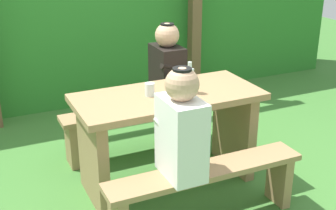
% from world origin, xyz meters
% --- Properties ---
extents(ground_plane, '(12.00, 12.00, 0.00)m').
position_xyz_m(ground_plane, '(0.00, 0.00, 0.00)').
color(ground_plane, '#3F7732').
extents(hedge_backdrop, '(6.40, 0.68, 2.15)m').
position_xyz_m(hedge_backdrop, '(0.00, 2.23, 1.07)').
color(hedge_backdrop, '#2D7B29').
rests_on(hedge_backdrop, ground_plane).
extents(pergola_post_right, '(0.12, 0.12, 2.13)m').
position_xyz_m(pergola_post_right, '(1.13, 1.71, 1.07)').
color(pergola_post_right, brown).
rests_on(pergola_post_right, ground_plane).
extents(picnic_table, '(1.40, 0.64, 0.75)m').
position_xyz_m(picnic_table, '(0.00, 0.00, 0.51)').
color(picnic_table, '#9E7A51').
rests_on(picnic_table, ground_plane).
extents(bench_near, '(1.40, 0.24, 0.43)m').
position_xyz_m(bench_near, '(0.00, -0.60, 0.31)').
color(bench_near, '#9E7A51').
rests_on(bench_near, ground_plane).
extents(bench_far, '(1.40, 0.24, 0.43)m').
position_xyz_m(bench_far, '(0.00, 0.60, 0.31)').
color(bench_far, '#9E7A51').
rests_on(bench_far, ground_plane).
extents(person_white_shirt, '(0.25, 0.35, 0.72)m').
position_xyz_m(person_white_shirt, '(-0.19, -0.59, 0.76)').
color(person_white_shirt, white).
rests_on(person_white_shirt, bench_near).
extents(person_black_coat, '(0.25, 0.35, 0.72)m').
position_xyz_m(person_black_coat, '(0.27, 0.59, 0.76)').
color(person_black_coat, black).
rests_on(person_black_coat, bench_far).
extents(drinking_glass, '(0.07, 0.07, 0.10)m').
position_xyz_m(drinking_glass, '(-0.14, 0.02, 0.80)').
color(drinking_glass, silver).
rests_on(drinking_glass, picnic_table).
extents(bottle_left, '(0.07, 0.07, 0.24)m').
position_xyz_m(bottle_left, '(0.16, -0.04, 0.85)').
color(bottle_left, silver).
rests_on(bottle_left, picnic_table).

